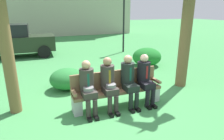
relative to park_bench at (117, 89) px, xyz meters
name	(u,v)px	position (x,y,z in m)	size (l,w,h in m)	color
ground_plane	(114,101)	(0.02, 0.23, -0.44)	(80.00, 80.00, 0.00)	#3F8A49
park_bench	(117,89)	(0.00, 0.00, 0.00)	(2.31, 0.44, 0.90)	brown
seated_man_leftmost	(88,85)	(-0.79, -0.14, 0.28)	(0.34, 0.72, 1.27)	#38332D
seated_man_centerleft	(109,81)	(-0.27, -0.13, 0.29)	(0.34, 0.72, 1.31)	#38332D
seated_man_centerright	(129,78)	(0.28, -0.13, 0.30)	(0.34, 0.72, 1.31)	#1E2823
seated_man_rightmost	(145,76)	(0.74, -0.13, 0.29)	(0.34, 0.72, 1.30)	black
shrub_near_bench	(147,57)	(2.68, 2.98, -0.04)	(1.27, 1.17, 0.80)	#1C7025
shrub_mid_lawn	(67,79)	(-1.03, 1.55, -0.11)	(1.06, 0.97, 0.66)	#277332
parked_car_near	(14,41)	(-2.84, 6.95, 0.40)	(3.92, 1.75, 1.68)	#232D1E
street_lamp	(124,13)	(2.96, 6.12, 1.76)	(0.24, 0.24, 3.58)	black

